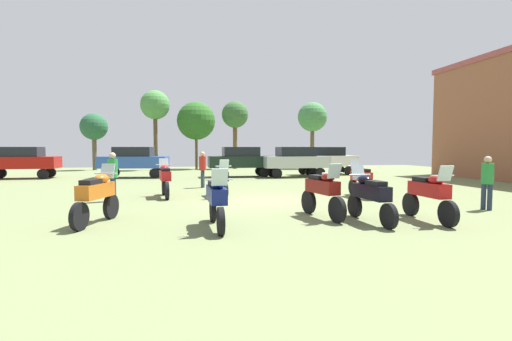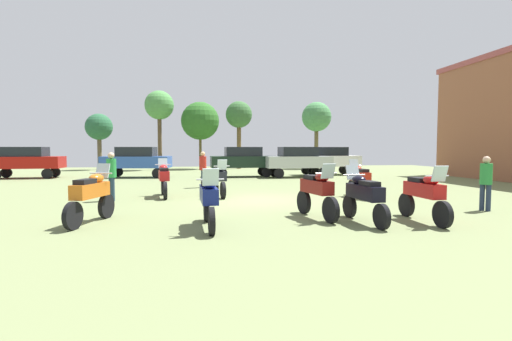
{
  "view_description": "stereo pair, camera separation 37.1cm",
  "coord_description": "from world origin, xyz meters",
  "views": [
    {
      "loc": [
        -2.4,
        -13.4,
        1.92
      ],
      "look_at": [
        0.59,
        4.02,
        0.87
      ],
      "focal_mm": 26.05,
      "sensor_mm": 36.0,
      "label": 1
    },
    {
      "loc": [
        -2.03,
        -13.46,
        1.92
      ],
      "look_at": [
        0.59,
        4.02,
        0.87
      ],
      "focal_mm": 26.05,
      "sensor_mm": 36.0,
      "label": 2
    }
  ],
  "objects": [
    {
      "name": "motorcycle_5",
      "position": [
        -1.3,
        1.23,
        0.75
      ],
      "size": [
        0.64,
        2.15,
        1.48
      ],
      "rotation": [
        0.0,
        0.0,
        3.28
      ],
      "color": "black",
      "rests_on": "ground"
    },
    {
      "name": "ground_plane",
      "position": [
        0.0,
        0.0,
        0.01
      ],
      "size": [
        44.0,
        52.0,
        0.02
      ],
      "color": "#6C784C"
    },
    {
      "name": "motorcycle_4",
      "position": [
        1.09,
        -3.8,
        0.76
      ],
      "size": [
        0.71,
        2.15,
        1.51
      ],
      "rotation": [
        0.0,
        0.0,
        3.34
      ],
      "color": "black",
      "rests_on": "ground"
    },
    {
      "name": "motorcycle_8",
      "position": [
        4.06,
        0.1,
        0.74
      ],
      "size": [
        0.62,
        2.1,
        1.48
      ],
      "rotation": [
        0.0,
        0.0,
        0.0
      ],
      "color": "black",
      "rests_on": "ground"
    },
    {
      "name": "person_1",
      "position": [
        -5.22,
        0.55,
        1.05
      ],
      "size": [
        0.47,
        0.47,
        1.76
      ],
      "rotation": [
        0.0,
        0.0,
        5.29
      ],
      "color": "#23374B",
      "rests_on": "ground"
    },
    {
      "name": "motorcycle_9",
      "position": [
        2.08,
        -4.58,
        0.73
      ],
      "size": [
        0.62,
        2.22,
        1.45
      ],
      "rotation": [
        0.0,
        0.0,
        0.08
      ],
      "color": "black",
      "rests_on": "ground"
    },
    {
      "name": "motorcycle_10",
      "position": [
        -3.46,
        1.39,
        0.76
      ],
      "size": [
        0.66,
        2.15,
        1.51
      ],
      "rotation": [
        0.0,
        0.0,
        0.15
      ],
      "color": "black",
      "rests_on": "ground"
    },
    {
      "name": "car_1",
      "position": [
        -6.16,
        11.76,
        1.19
      ],
      "size": [
        4.46,
        2.22,
        2.0
      ],
      "rotation": [
        0.0,
        0.0,
        1.47
      ],
      "color": "black",
      "rests_on": "ground"
    },
    {
      "name": "tree_1",
      "position": [
        -5.59,
        20.45,
        5.63
      ],
      "size": [
        2.54,
        2.54,
        6.99
      ],
      "color": "#4F3D28",
      "rests_on": "ground"
    },
    {
      "name": "person_2",
      "position": [
        6.54,
        -3.41,
        0.99
      ],
      "size": [
        0.47,
        0.47,
        1.67
      ],
      "rotation": [
        0.0,
        0.0,
        2.18
      ],
      "color": "#222F47",
      "rests_on": "ground"
    },
    {
      "name": "tree_2",
      "position": [
        8.86,
        20.55,
        4.83
      ],
      "size": [
        2.77,
        2.77,
        6.27
      ],
      "color": "brown",
      "rests_on": "ground"
    },
    {
      "name": "motorcycle_3",
      "position": [
        -1.85,
        -4.62,
        0.74
      ],
      "size": [
        0.62,
        2.22,
        1.46
      ],
      "rotation": [
        0.0,
        0.0,
        3.2
      ],
      "color": "black",
      "rests_on": "ground"
    },
    {
      "name": "car_5",
      "position": [
        7.09,
        12.13,
        1.19
      ],
      "size": [
        4.37,
        1.97,
        2.0
      ],
      "rotation": [
        0.0,
        0.0,
        1.61
      ],
      "color": "black",
      "rests_on": "ground"
    },
    {
      "name": "person_3",
      "position": [
        -1.92,
        4.72,
        1.04
      ],
      "size": [
        0.42,
        0.42,
        1.75
      ],
      "rotation": [
        0.0,
        0.0,
        4.44
      ],
      "color": "#273644",
      "rests_on": "ground"
    },
    {
      "name": "motorcycle_7",
      "position": [
        -4.77,
        -3.62,
        0.75
      ],
      "size": [
        0.79,
        2.1,
        1.5
      ],
      "rotation": [
        0.0,
        0.0,
        -0.28
      ],
      "color": "black",
      "rests_on": "ground"
    },
    {
      "name": "tree_3",
      "position": [
        -2.03,
        21.46,
        4.46
      ],
      "size": [
        3.5,
        3.5,
        6.2
      ],
      "color": "brown",
      "rests_on": "ground"
    },
    {
      "name": "tree_5",
      "position": [
        1.58,
        21.44,
        4.97
      ],
      "size": [
        2.49,
        2.49,
        6.32
      ],
      "color": "brown",
      "rests_on": "ground"
    },
    {
      "name": "car_2",
      "position": [
        0.8,
        11.27,
        1.19
      ],
      "size": [
        4.35,
        1.93,
        2.0
      ],
      "rotation": [
        0.0,
        0.0,
        1.6
      ],
      "color": "black",
      "rests_on": "ground"
    },
    {
      "name": "car_4",
      "position": [
        -13.06,
        12.13,
        1.19
      ],
      "size": [
        4.38,
        1.99,
        2.0
      ],
      "rotation": [
        0.0,
        0.0,
        1.61
      ],
      "color": "black",
      "rests_on": "ground"
    },
    {
      "name": "tree_4",
      "position": [
        -10.92,
        21.31,
        3.77
      ],
      "size": [
        2.33,
        2.33,
        4.99
      ],
      "color": "brown",
      "rests_on": "ground"
    },
    {
      "name": "car_3",
      "position": [
        4.34,
        10.38,
        1.19
      ],
      "size": [
        4.37,
        1.96,
        2.0
      ],
      "rotation": [
        0.0,
        0.0,
        1.61
      ],
      "color": "black",
      "rests_on": "ground"
    },
    {
      "name": "motorcycle_2",
      "position": [
        3.66,
        -4.71,
        0.75
      ],
      "size": [
        0.62,
        2.22,
        1.49
      ],
      "rotation": [
        0.0,
        0.0,
        3.14
      ],
      "color": "black",
      "rests_on": "ground"
    }
  ]
}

